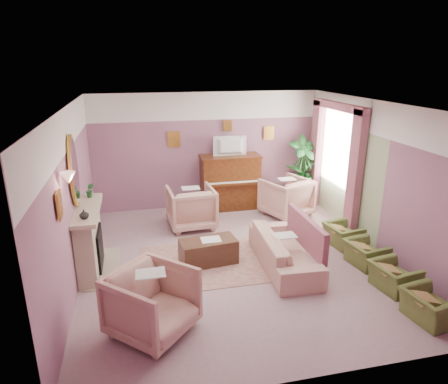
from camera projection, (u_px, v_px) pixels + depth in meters
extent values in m
cube|color=#A3838A|center=(237.00, 259.00, 7.38)|extent=(5.50, 6.00, 0.01)
cube|color=white|center=(239.00, 105.00, 6.50)|extent=(5.50, 6.00, 0.01)
cube|color=#775176|center=(207.00, 151.00, 9.72)|extent=(5.50, 0.02, 2.80)
cube|color=#775176|center=(311.00, 272.00, 4.16)|extent=(5.50, 0.02, 2.80)
cube|color=#775176|center=(72.00, 199.00, 6.36)|extent=(0.02, 6.00, 2.80)
cube|color=#775176|center=(379.00, 177.00, 7.51)|extent=(0.02, 6.00, 2.80)
cube|color=white|center=(207.00, 106.00, 9.37)|extent=(5.50, 0.01, 0.65)
cube|color=#A4B88B|center=(343.00, 176.00, 8.81)|extent=(0.01, 3.00, 2.15)
cube|color=#B4A78C|center=(89.00, 241.00, 6.85)|extent=(0.30, 1.40, 1.10)
cube|color=black|center=(96.00, 248.00, 6.92)|extent=(0.18, 0.72, 0.68)
cube|color=#FF4829|center=(99.00, 257.00, 6.98)|extent=(0.06, 0.54, 0.10)
cube|color=#B4A78C|center=(87.00, 210.00, 6.68)|extent=(0.40, 1.55, 0.07)
cube|color=#B4A78C|center=(104.00, 267.00, 7.06)|extent=(0.55, 1.50, 0.02)
ellipsoid|color=gold|center=(74.00, 171.00, 6.43)|extent=(0.04, 0.72, 1.20)
ellipsoid|color=white|center=(75.00, 171.00, 6.44)|extent=(0.01, 0.60, 1.06)
cone|color=#FFB8A3|center=(68.00, 178.00, 5.42)|extent=(0.20, 0.20, 0.16)
cube|color=#51260F|center=(230.00, 183.00, 9.76)|extent=(1.40, 0.60, 1.30)
cube|color=#51260F|center=(233.00, 184.00, 9.41)|extent=(1.30, 0.12, 0.06)
cube|color=white|center=(233.00, 182.00, 9.40)|extent=(1.20, 0.08, 0.02)
cube|color=#51260F|center=(230.00, 156.00, 9.55)|extent=(1.45, 0.65, 0.04)
imported|color=black|center=(231.00, 145.00, 9.41)|extent=(0.80, 0.12, 0.48)
cube|color=gold|center=(174.00, 139.00, 9.41)|extent=(0.30, 0.03, 0.38)
cube|color=gold|center=(269.00, 133.00, 9.88)|extent=(0.26, 0.03, 0.34)
cube|color=gold|center=(228.00, 126.00, 9.59)|extent=(0.22, 0.03, 0.26)
cube|color=gold|center=(60.00, 205.00, 5.16)|extent=(0.03, 0.28, 0.36)
cube|color=beige|center=(338.00, 146.00, 8.84)|extent=(0.03, 1.40, 1.80)
cube|color=#954F61|center=(355.00, 174.00, 8.10)|extent=(0.16, 0.34, 2.60)
cube|color=#954F61|center=(316.00, 154.00, 9.80)|extent=(0.16, 0.34, 2.60)
cube|color=#954F61|center=(339.00, 106.00, 8.55)|extent=(0.16, 2.20, 0.16)
imported|color=#1D5621|center=(90.00, 190.00, 7.14)|extent=(0.16, 0.16, 0.28)
imported|color=white|center=(84.00, 214.00, 6.18)|extent=(0.16, 0.16, 0.16)
cube|color=#A67369|center=(210.00, 263.00, 7.24)|extent=(2.50, 1.80, 0.01)
cube|color=#452B1C|center=(208.00, 251.00, 7.19)|extent=(1.05, 0.62, 0.45)
cube|color=silver|center=(211.00, 239.00, 7.13)|extent=(0.35, 0.28, 0.01)
imported|color=#D2A18D|center=(284.00, 244.00, 7.04)|extent=(0.68, 2.03, 0.82)
cube|color=#954F61|center=(306.00, 232.00, 7.07)|extent=(0.10, 1.54, 0.56)
imported|color=#D2A18D|center=(191.00, 205.00, 8.67)|extent=(0.96, 0.96, 1.01)
imported|color=#D2A18D|center=(286.00, 195.00, 9.32)|extent=(0.96, 0.96, 1.01)
imported|color=#D2A18D|center=(152.00, 300.00, 5.25)|extent=(0.96, 0.96, 1.01)
imported|color=#5B6B30|center=(430.00, 302.00, 5.57)|extent=(0.48, 0.68, 0.59)
imported|color=#5B6B30|center=(394.00, 273.00, 6.33)|extent=(0.48, 0.68, 0.59)
imported|color=#5B6B30|center=(366.00, 250.00, 7.09)|extent=(0.48, 0.68, 0.59)
imported|color=#5B6B30|center=(343.00, 232.00, 7.85)|extent=(0.48, 0.68, 0.59)
cylinder|color=silver|center=(301.00, 190.00, 10.20)|extent=(0.52, 0.52, 0.70)
imported|color=#1D5621|center=(302.00, 170.00, 10.04)|extent=(0.30, 0.30, 0.34)
imported|color=#1D5621|center=(308.00, 172.00, 9.98)|extent=(0.16, 0.16, 0.28)
cylinder|color=brown|center=(301.00, 198.00, 10.11)|extent=(0.34, 0.34, 0.34)
imported|color=#1D5621|center=(303.00, 164.00, 9.83)|extent=(0.76, 0.76, 1.44)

